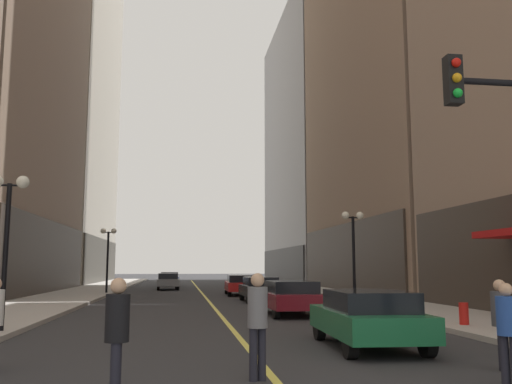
{
  "coord_description": "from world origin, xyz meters",
  "views": [
    {
      "loc": [
        -1.61,
        -5.12,
        1.89
      ],
      "look_at": [
        2.31,
        23.2,
        5.77
      ],
      "focal_mm": 38.47,
      "sensor_mm": 36.0,
      "label": 1
    }
  ],
  "objects_px": {
    "car_grey": "(168,281)",
    "pedestrian_in_grey_suit": "(258,317)",
    "car_green": "(368,317)",
    "street_lamp_left_near": "(8,217)",
    "car_maroon": "(290,296)",
    "street_lamp_left_far": "(108,246)",
    "pedestrian_in_blue_hoodie": "(508,326)",
    "street_lamp_right_mid": "(353,237)",
    "pedestrian_with_orange_bag": "(501,318)",
    "car_red": "(240,284)",
    "fire_hydrant_right": "(464,316)",
    "car_black": "(260,288)",
    "car_blue": "(170,278)",
    "pedestrian_in_black_coat": "(117,330)"
  },
  "relations": [
    {
      "from": "pedestrian_in_blue_hoodie",
      "to": "street_lamp_right_mid",
      "type": "distance_m",
      "value": 16.77
    },
    {
      "from": "car_red",
      "to": "street_lamp_right_mid",
      "type": "xyz_separation_m",
      "value": [
        4.03,
        -11.45,
        2.54
      ]
    },
    {
      "from": "car_maroon",
      "to": "street_lamp_left_far",
      "type": "height_order",
      "value": "street_lamp_left_far"
    },
    {
      "from": "car_green",
      "to": "pedestrian_in_grey_suit",
      "type": "height_order",
      "value": "pedestrian_in_grey_suit"
    },
    {
      "from": "car_grey",
      "to": "pedestrian_in_grey_suit",
      "type": "height_order",
      "value": "pedestrian_in_grey_suit"
    },
    {
      "from": "street_lamp_right_mid",
      "to": "car_blue",
      "type": "bearing_deg",
      "value": 106.89
    },
    {
      "from": "car_maroon",
      "to": "fire_hydrant_right",
      "type": "bearing_deg",
      "value": -52.38
    },
    {
      "from": "car_red",
      "to": "street_lamp_left_far",
      "type": "distance_m",
      "value": 9.3
    },
    {
      "from": "car_green",
      "to": "car_maroon",
      "type": "relative_size",
      "value": 0.99
    },
    {
      "from": "car_green",
      "to": "pedestrian_in_grey_suit",
      "type": "distance_m",
      "value": 4.46
    },
    {
      "from": "car_red",
      "to": "street_lamp_left_near",
      "type": "bearing_deg",
      "value": -113.55
    },
    {
      "from": "car_red",
      "to": "street_lamp_left_far",
      "type": "xyz_separation_m",
      "value": [
        -8.77,
        1.77,
        2.54
      ]
    },
    {
      "from": "car_red",
      "to": "pedestrian_with_orange_bag",
      "type": "distance_m",
      "value": 26.73
    },
    {
      "from": "car_green",
      "to": "street_lamp_left_near",
      "type": "height_order",
      "value": "street_lamp_left_near"
    },
    {
      "from": "pedestrian_in_black_coat",
      "to": "pedestrian_with_orange_bag",
      "type": "distance_m",
      "value": 6.87
    },
    {
      "from": "pedestrian_in_grey_suit",
      "to": "fire_hydrant_right",
      "type": "relative_size",
      "value": 2.21
    },
    {
      "from": "car_green",
      "to": "car_grey",
      "type": "height_order",
      "value": "same"
    },
    {
      "from": "fire_hydrant_right",
      "to": "pedestrian_in_blue_hoodie",
      "type": "bearing_deg",
      "value": -113.68
    },
    {
      "from": "car_blue",
      "to": "pedestrian_in_black_coat",
      "type": "distance_m",
      "value": 46.09
    },
    {
      "from": "car_grey",
      "to": "pedestrian_in_grey_suit",
      "type": "distance_m",
      "value": 36.73
    },
    {
      "from": "car_grey",
      "to": "pedestrian_with_orange_bag",
      "type": "xyz_separation_m",
      "value": [
        6.78,
        -36.47,
        0.24
      ]
    },
    {
      "from": "pedestrian_in_grey_suit",
      "to": "car_green",
      "type": "bearing_deg",
      "value": 46.61
    },
    {
      "from": "pedestrian_with_orange_bag",
      "to": "street_lamp_right_mid",
      "type": "height_order",
      "value": "street_lamp_right_mid"
    },
    {
      "from": "car_black",
      "to": "street_lamp_right_mid",
      "type": "xyz_separation_m",
      "value": [
        3.72,
        -4.71,
        2.54
      ]
    },
    {
      "from": "pedestrian_in_black_coat",
      "to": "pedestrian_in_blue_hoodie",
      "type": "height_order",
      "value": "pedestrian_in_black_coat"
    },
    {
      "from": "car_maroon",
      "to": "street_lamp_left_far",
      "type": "relative_size",
      "value": 0.97
    },
    {
      "from": "car_red",
      "to": "fire_hydrant_right",
      "type": "xyz_separation_m",
      "value": [
        4.53,
        -20.38,
        -0.32
      ]
    },
    {
      "from": "car_red",
      "to": "pedestrian_in_blue_hoodie",
      "type": "distance_m",
      "value": 27.86
    },
    {
      "from": "car_green",
      "to": "car_grey",
      "type": "xyz_separation_m",
      "value": [
        -5.3,
        33.43,
        -0.0
      ]
    },
    {
      "from": "car_grey",
      "to": "street_lamp_left_far",
      "type": "height_order",
      "value": "street_lamp_left_far"
    },
    {
      "from": "car_maroon",
      "to": "pedestrian_in_grey_suit",
      "type": "bearing_deg",
      "value": -104.01
    },
    {
      "from": "pedestrian_in_blue_hoodie",
      "to": "pedestrian_with_orange_bag",
      "type": "relative_size",
      "value": 0.98
    },
    {
      "from": "pedestrian_in_grey_suit",
      "to": "street_lamp_left_near",
      "type": "distance_m",
      "value": 9.36
    },
    {
      "from": "street_lamp_left_near",
      "to": "fire_hydrant_right",
      "type": "relative_size",
      "value": 5.54
    },
    {
      "from": "car_green",
      "to": "street_lamp_left_near",
      "type": "distance_m",
      "value": 10.13
    },
    {
      "from": "car_black",
      "to": "car_red",
      "type": "relative_size",
      "value": 0.88
    },
    {
      "from": "street_lamp_right_mid",
      "to": "fire_hydrant_right",
      "type": "distance_m",
      "value": 9.39
    },
    {
      "from": "car_maroon",
      "to": "car_black",
      "type": "bearing_deg",
      "value": 90.07
    },
    {
      "from": "pedestrian_with_orange_bag",
      "to": "fire_hydrant_right",
      "type": "height_order",
      "value": "pedestrian_with_orange_bag"
    },
    {
      "from": "street_lamp_right_mid",
      "to": "car_green",
      "type": "bearing_deg",
      "value": -106.64
    },
    {
      "from": "car_grey",
      "to": "street_lamp_left_far",
      "type": "bearing_deg",
      "value": -115.66
    },
    {
      "from": "car_green",
      "to": "car_maroon",
      "type": "distance_m",
      "value": 8.71
    },
    {
      "from": "car_black",
      "to": "street_lamp_right_mid",
      "type": "distance_m",
      "value": 6.52
    },
    {
      "from": "car_maroon",
      "to": "pedestrian_in_grey_suit",
      "type": "height_order",
      "value": "pedestrian_in_grey_suit"
    },
    {
      "from": "street_lamp_left_near",
      "to": "car_red",
      "type": "bearing_deg",
      "value": 66.45
    },
    {
      "from": "car_black",
      "to": "pedestrian_in_grey_suit",
      "type": "height_order",
      "value": "pedestrian_in_grey_suit"
    },
    {
      "from": "fire_hydrant_right",
      "to": "car_blue",
      "type": "bearing_deg",
      "value": 103.82
    },
    {
      "from": "car_grey",
      "to": "car_maroon",
      "type": "bearing_deg",
      "value": -78.06
    },
    {
      "from": "street_lamp_left_far",
      "to": "fire_hydrant_right",
      "type": "height_order",
      "value": "street_lamp_left_far"
    },
    {
      "from": "car_red",
      "to": "car_grey",
      "type": "bearing_deg",
      "value": 116.58
    }
  ]
}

